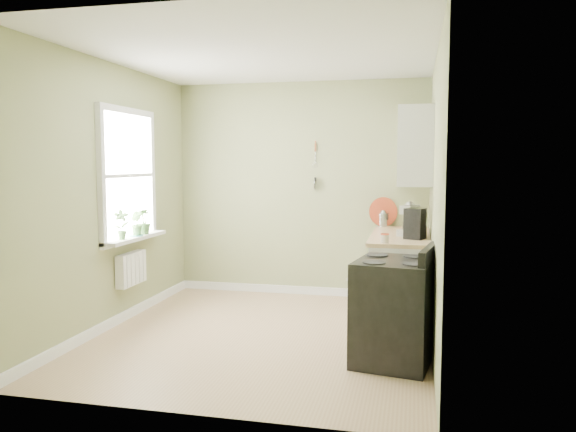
% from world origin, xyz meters
% --- Properties ---
extents(floor, '(3.20, 3.60, 0.02)m').
position_xyz_m(floor, '(0.00, 0.00, -0.01)').
color(floor, '#A5815C').
rests_on(floor, ground).
extents(ceiling, '(3.20, 3.60, 0.02)m').
position_xyz_m(ceiling, '(0.00, 0.00, 2.71)').
color(ceiling, white).
rests_on(ceiling, wall_back).
extents(wall_back, '(3.20, 0.02, 2.70)m').
position_xyz_m(wall_back, '(0.00, 1.81, 1.35)').
color(wall_back, '#919767').
rests_on(wall_back, floor).
extents(wall_left, '(0.02, 3.60, 2.70)m').
position_xyz_m(wall_left, '(-1.61, 0.00, 1.35)').
color(wall_left, '#919767').
rests_on(wall_left, floor).
extents(wall_right, '(0.02, 3.60, 2.70)m').
position_xyz_m(wall_right, '(1.61, 0.00, 1.35)').
color(wall_right, '#919767').
rests_on(wall_right, floor).
extents(base_cabinets, '(0.60, 1.60, 0.87)m').
position_xyz_m(base_cabinets, '(1.30, 1.00, 0.43)').
color(base_cabinets, silver).
rests_on(base_cabinets, floor).
extents(countertop, '(0.64, 1.60, 0.04)m').
position_xyz_m(countertop, '(1.29, 1.00, 0.89)').
color(countertop, tan).
rests_on(countertop, base_cabinets).
extents(upper_cabinets, '(0.35, 1.40, 0.80)m').
position_xyz_m(upper_cabinets, '(1.43, 1.10, 1.85)').
color(upper_cabinets, silver).
rests_on(upper_cabinets, wall_right).
extents(window, '(0.06, 1.14, 1.44)m').
position_xyz_m(window, '(-1.58, 0.30, 1.55)').
color(window, white).
rests_on(window, wall_left).
extents(window_sill, '(0.18, 1.14, 0.04)m').
position_xyz_m(window_sill, '(-1.51, 0.30, 0.88)').
color(window_sill, white).
rests_on(window_sill, wall_left).
extents(radiator, '(0.12, 0.50, 0.35)m').
position_xyz_m(radiator, '(-1.54, 0.25, 0.55)').
color(radiator, white).
rests_on(radiator, wall_left).
extents(wall_utensils, '(0.02, 0.14, 0.58)m').
position_xyz_m(wall_utensils, '(0.20, 1.78, 1.56)').
color(wall_utensils, tan).
rests_on(wall_utensils, wall_back).
extents(stove, '(0.73, 0.80, 1.00)m').
position_xyz_m(stove, '(1.28, -0.47, 0.44)').
color(stove, black).
rests_on(stove, floor).
extents(stand_mixer, '(0.27, 0.33, 0.36)m').
position_xyz_m(stand_mixer, '(1.38, 0.91, 1.06)').
color(stand_mixer, '#B2B2B7').
rests_on(stand_mixer, countertop).
extents(kettle, '(0.20, 0.12, 0.20)m').
position_xyz_m(kettle, '(1.05, 1.72, 1.01)').
color(kettle, silver).
rests_on(kettle, countertop).
extents(coffee_maker, '(0.24, 0.25, 0.32)m').
position_xyz_m(coffee_maker, '(1.43, 0.66, 1.06)').
color(coffee_maker, black).
rests_on(coffee_maker, countertop).
extents(red_tray, '(0.35, 0.21, 0.36)m').
position_xyz_m(red_tray, '(1.06, 1.72, 1.09)').
color(red_tray, '#D34A29').
rests_on(red_tray, countertop).
extents(jar, '(0.08, 0.08, 0.09)m').
position_xyz_m(jar, '(1.15, 0.30, 0.96)').
color(jar, '#BDAF9A').
rests_on(jar, countertop).
extents(plant_a, '(0.20, 0.19, 0.31)m').
position_xyz_m(plant_a, '(-1.50, -0.00, 1.06)').
color(plant_a, '#3E6330').
rests_on(plant_a, window_sill).
extents(plant_b, '(0.19, 0.19, 0.27)m').
position_xyz_m(plant_b, '(-1.50, 0.31, 1.04)').
color(plant_b, '#3E6330').
rests_on(plant_b, window_sill).
extents(plant_c, '(0.22, 0.22, 0.28)m').
position_xyz_m(plant_c, '(-1.50, 0.48, 1.04)').
color(plant_c, '#3E6330').
rests_on(plant_c, window_sill).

